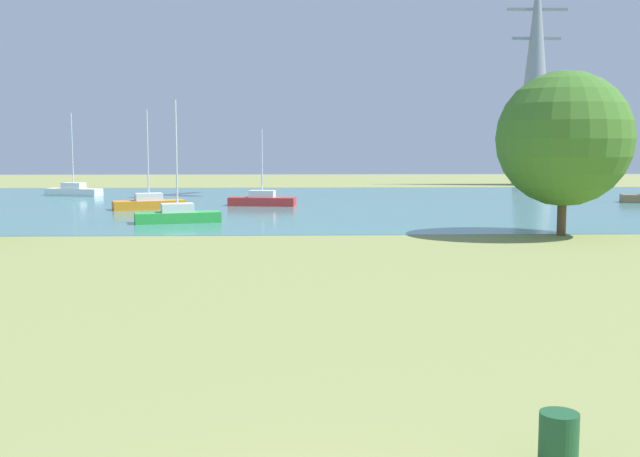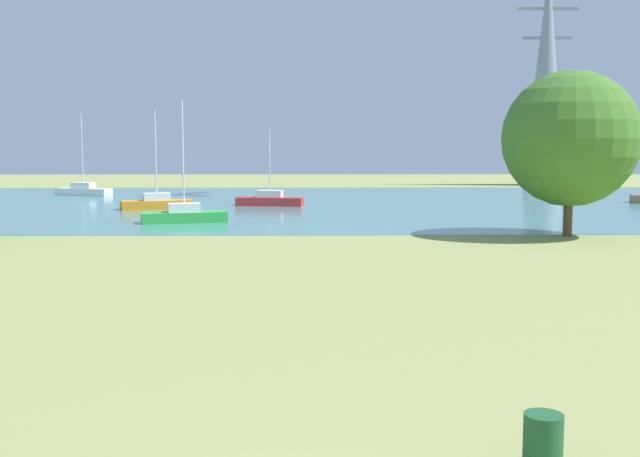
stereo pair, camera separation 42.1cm
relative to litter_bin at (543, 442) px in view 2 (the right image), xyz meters
The scene contains 9 objects.
ground_plane 19.79m from the litter_bin, 99.94° to the left, with size 160.00×160.00×0.00m, color #8C9351.
litter_bin is the anchor object (origin of this frame).
water_surface 47.61m from the litter_bin, 94.11° to the left, with size 140.00×40.00×0.02m, color teal.
sailboat_white 60.87m from the litter_bin, 112.08° to the left, with size 5.03×2.73×7.02m.
sailboat_green 35.27m from the litter_bin, 107.36° to the left, with size 5.02×2.66×6.94m.
sailboat_red 45.79m from the litter_bin, 97.80° to the left, with size 4.97×2.18×5.52m.
sailboat_orange 44.76m from the litter_bin, 108.01° to the left, with size 5.03×3.01×6.74m.
tree_west_far 29.00m from the litter_bin, 70.94° to the left, with size 6.60×6.60×8.07m.
electricity_pylon 76.12m from the litter_bin, 73.26° to the left, with size 6.40×4.40×23.08m.
Camera 2 is at (0.13, -7.95, 4.61)m, focal length 43.39 mm.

